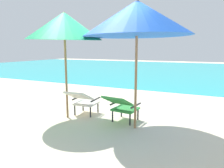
# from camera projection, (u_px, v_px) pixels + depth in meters

# --- Properties ---
(ground_plane) EXTENTS (40.00, 40.00, 0.00)m
(ground_plane) POSITION_uv_depth(u_px,v_px,m) (149.00, 89.00, 8.69)
(ground_plane) COLOR beige
(ocean_band) EXTENTS (40.00, 18.00, 0.01)m
(ocean_band) POSITION_uv_depth(u_px,v_px,m) (178.00, 70.00, 16.29)
(ocean_band) COLOR #28B2B7
(ocean_band) RESTS_ON ground_plane
(lounge_chair_left) EXTENTS (0.59, 0.91, 0.68)m
(lounge_chair_left) POSITION_uv_depth(u_px,v_px,m) (83.00, 100.00, 5.12)
(lounge_chair_left) COLOR silver
(lounge_chair_left) RESTS_ON ground_plane
(lounge_chair_right) EXTENTS (0.62, 0.92, 0.68)m
(lounge_chair_right) POSITION_uv_depth(u_px,v_px,m) (122.00, 106.00, 4.61)
(lounge_chair_right) COLOR #338E3D
(lounge_chair_right) RESTS_ON ground_plane
(beach_umbrella_left) EXTENTS (2.45, 2.45, 2.49)m
(beach_umbrella_left) POSITION_uv_depth(u_px,v_px,m) (64.00, 26.00, 4.71)
(beach_umbrella_left) COLOR olive
(beach_umbrella_left) RESTS_ON ground_plane
(beach_umbrella_right) EXTENTS (2.91, 2.90, 2.57)m
(beach_umbrella_right) POSITION_uv_depth(u_px,v_px,m) (137.00, 18.00, 4.01)
(beach_umbrella_right) COLOR olive
(beach_umbrella_right) RESTS_ON ground_plane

